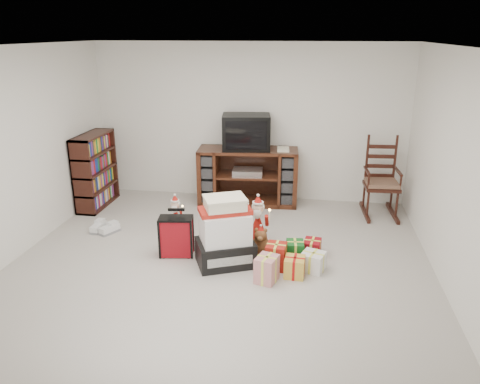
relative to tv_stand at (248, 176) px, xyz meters
name	(u,v)px	position (x,y,z in m)	size (l,w,h in m)	color
room	(218,165)	(-0.03, -2.19, 0.80)	(5.01, 5.01, 2.51)	#A9A49B
tv_stand	(248,176)	(0.00, 0.00, 0.00)	(1.60, 0.67, 0.89)	#4B2515
bookshelf	(95,172)	(-2.34, -0.49, 0.11)	(0.31, 0.94, 1.15)	black
rocking_chair	(381,187)	(2.04, -0.13, -0.03)	(0.54, 0.84, 1.23)	black
gift_pile	(225,236)	(0.04, -2.13, -0.08)	(0.79, 0.70, 0.83)	black
red_suitcase	(176,236)	(-0.60, -2.01, -0.19)	(0.41, 0.26, 0.59)	maroon
stocking	(238,228)	(0.13, -1.78, -0.13)	(0.30, 0.13, 0.64)	#0E7E10
teddy_bear	(261,243)	(0.42, -1.82, -0.29)	(0.23, 0.21, 0.35)	brown
santa_figurine	(258,225)	(0.35, -1.51, -0.19)	(0.33, 0.31, 0.67)	#A51811
mrs_claus_figurine	(176,218)	(-0.81, -1.32, -0.24)	(0.27, 0.25, 0.55)	#A51811
sneaker_pair	(104,228)	(-1.81, -1.48, -0.40)	(0.38, 0.32, 0.11)	white
gift_cluster	(293,258)	(0.84, -2.11, -0.32)	(0.72, 1.01, 0.25)	#A21D12
crt_television	(246,132)	(-0.03, 0.01, 0.71)	(0.79, 0.62, 0.54)	black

